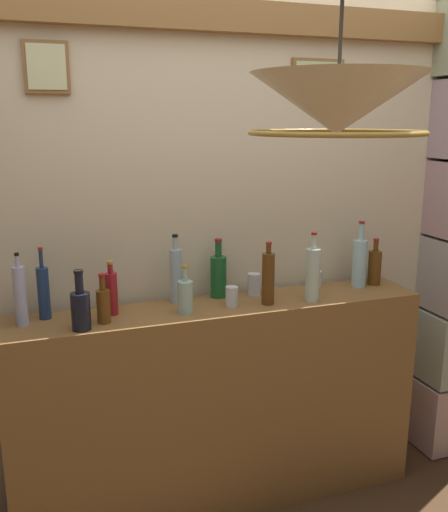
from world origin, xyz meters
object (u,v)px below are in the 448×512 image
at_px(liquor_bottle_amaro, 111,292).
at_px(liquor_bottle_rum, 268,278).
at_px(liquor_bottle_sherry, 176,275).
at_px(glass_tumbler_shot, 316,279).
at_px(liquor_bottle_scotch, 185,296).
at_px(pendant_lamp, 337,106).
at_px(liquor_bottle_whiskey, 44,292).
at_px(glass_tumbler_highball, 232,297).
at_px(liquor_bottle_rye, 360,262).
at_px(liquor_bottle_vodka, 218,275).
at_px(glass_tumbler_rocks, 254,284).
at_px(liquor_bottle_tequila, 313,274).
at_px(liquor_bottle_brandy, 20,295).
at_px(liquor_bottle_port, 81,308).
at_px(liquor_bottle_gin, 375,267).
at_px(liquor_bottle_mezcal, 103,304).

bearing_deg(liquor_bottle_amaro, liquor_bottle_rum, -7.94).
distance_m(liquor_bottle_sherry, glass_tumbler_shot, 0.76).
relative_size(liquor_bottle_scotch, glass_tumbler_shot, 2.65).
height_order(liquor_bottle_scotch, pendant_lamp, pendant_lamp).
xyz_separation_m(liquor_bottle_whiskey, pendant_lamp, (0.88, -0.91, 0.77)).
relative_size(liquor_bottle_sherry, glass_tumbler_highball, 3.49).
distance_m(liquor_bottle_sherry, liquor_bottle_rum, 0.44).
height_order(liquor_bottle_rye, glass_tumbler_highball, liquor_bottle_rye).
distance_m(liquor_bottle_scotch, liquor_bottle_vodka, 0.28).
distance_m(liquor_bottle_amaro, glass_tumbler_rocks, 0.71).
bearing_deg(liquor_bottle_whiskey, glass_tumbler_highball, -7.84).
xyz_separation_m(liquor_bottle_scotch, liquor_bottle_sherry, (-0.00, 0.16, 0.06)).
bearing_deg(liquor_bottle_tequila, liquor_bottle_rye, 21.50).
height_order(liquor_bottle_brandy, liquor_bottle_port, liquor_bottle_brandy).
xyz_separation_m(liquor_bottle_scotch, liquor_bottle_brandy, (-0.70, 0.08, 0.05)).
bearing_deg(pendant_lamp, liquor_bottle_rum, 80.87).
bearing_deg(liquor_bottle_gin, liquor_bottle_whiskey, 179.15).
bearing_deg(glass_tumbler_highball, liquor_bottle_port, -173.73).
distance_m(liquor_bottle_port, pendant_lamp, 1.31).
bearing_deg(glass_tumbler_shot, liquor_bottle_tequila, -122.55).
height_order(liquor_bottle_tequila, liquor_bottle_rum, liquor_bottle_tequila).
distance_m(liquor_bottle_whiskey, liquor_bottle_brandy, 0.11).
bearing_deg(glass_tumbler_rocks, liquor_bottle_rum, -87.82).
distance_m(liquor_bottle_whiskey, liquor_bottle_tequila, 1.23).
bearing_deg(liquor_bottle_whiskey, liquor_bottle_rum, -7.97).
distance_m(liquor_bottle_rye, liquor_bottle_amaro, 1.28).
distance_m(liquor_bottle_whiskey, glass_tumbler_rocks, 1.00).
bearing_deg(glass_tumbler_rocks, liquor_bottle_rye, -4.69).
relative_size(liquor_bottle_sherry, liquor_bottle_tequila, 0.98).
bearing_deg(liquor_bottle_scotch, liquor_bottle_amaro, 164.11).
height_order(liquor_bottle_sherry, pendant_lamp, pendant_lamp).
bearing_deg(liquor_bottle_rye, liquor_bottle_tequila, -158.50).
height_order(liquor_bottle_gin, glass_tumbler_highball, liquor_bottle_gin).
relative_size(liquor_bottle_brandy, liquor_bottle_tequila, 0.94).
bearing_deg(liquor_bottle_scotch, liquor_bottle_tequila, -3.36).
xyz_separation_m(liquor_bottle_sherry, liquor_bottle_port, (-0.46, -0.22, -0.04)).
relative_size(liquor_bottle_vodka, liquor_bottle_amaro, 1.19).
xyz_separation_m(liquor_bottle_rum, glass_tumbler_highball, (-0.17, 0.03, -0.08)).
xyz_separation_m(liquor_bottle_brandy, glass_tumbler_rocks, (1.09, 0.07, -0.08)).
relative_size(liquor_bottle_port, glass_tumbler_shot, 3.07).
height_order(liquor_bottle_port, liquor_bottle_mezcal, liquor_bottle_port).
bearing_deg(pendant_lamp, liquor_bottle_vodka, 93.59).
height_order(liquor_bottle_tequila, glass_tumbler_shot, liquor_bottle_tequila).
relative_size(liquor_bottle_vodka, liquor_bottle_mezcal, 1.34).
relative_size(liquor_bottle_sherry, liquor_bottle_gin, 1.34).
bearing_deg(liquor_bottle_sherry, liquor_bottle_rye, -3.42).
relative_size(liquor_bottle_rum, liquor_bottle_amaro, 1.22).
xyz_separation_m(liquor_bottle_scotch, glass_tumbler_shot, (0.75, 0.17, -0.04)).
height_order(liquor_bottle_rum, liquor_bottle_mezcal, liquor_bottle_rum).
bearing_deg(liquor_bottle_rye, liquor_bottle_rum, -169.03).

